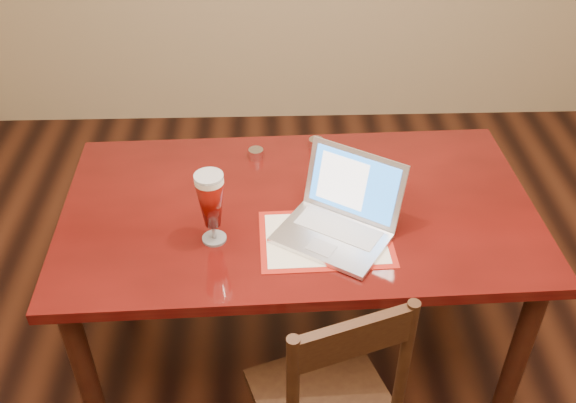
{
  "coord_description": "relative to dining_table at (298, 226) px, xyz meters",
  "views": [
    {
      "loc": [
        -0.24,
        -1.4,
        2.26
      ],
      "look_at": [
        -0.18,
        0.43,
        0.85
      ],
      "focal_mm": 40.0,
      "sensor_mm": 36.0,
      "label": 1
    }
  ],
  "objects": [
    {
      "name": "dining_table",
      "position": [
        0.0,
        0.0,
        0.0
      ],
      "size": [
        1.75,
        1.02,
        1.08
      ],
      "rotation": [
        0.0,
        0.0,
        0.03
      ],
      "color": "#4C0C0A",
      "rests_on": "ground"
    }
  ]
}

